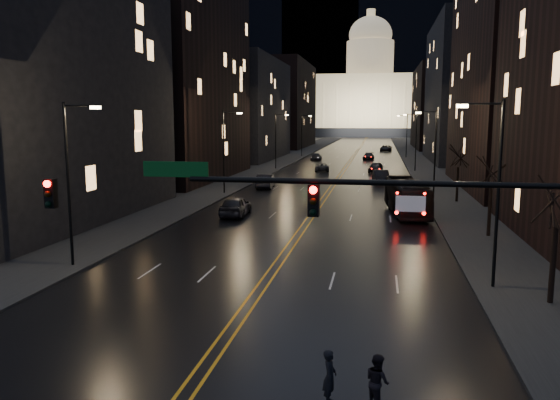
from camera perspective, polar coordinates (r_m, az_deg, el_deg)
The scene contains 37 objects.
ground at distance 19.34m, azimuth -7.41°, elevation -16.40°, with size 900.00×900.00×0.00m, color black.
road at distance 147.00m, azimuth 8.19°, elevation 5.24°, with size 20.00×320.00×0.02m, color black.
sidewalk_left at distance 148.18m, azimuth 2.75°, elevation 5.37°, with size 8.00×320.00×0.16m, color black.
sidewalk_right at distance 147.15m, azimuth 13.67°, elevation 5.12°, with size 8.00×320.00×0.16m, color black.
center_line at distance 147.00m, azimuth 8.19°, elevation 5.25°, with size 0.62×320.00×0.01m, color orange.
building_left_near at distance 46.96m, azimuth -24.53°, elevation 11.26°, with size 12.00×28.00×22.00m, color black.
building_left_mid at distance 75.70m, azimuth -10.45°, elevation 12.81°, with size 12.00×30.00×28.00m, color black.
building_left_far at distance 111.87m, azimuth -3.43°, elevation 9.44°, with size 12.00×34.00×20.00m, color black.
building_left_dist at distance 158.95m, azimuth 0.73°, elevation 9.89°, with size 12.00×40.00×24.00m, color black.
building_right_tall at distance 69.32m, azimuth 24.21°, elevation 16.80°, with size 12.00×30.00×38.00m, color black.
building_right_mid at distance 109.89m, azimuth 18.75°, elevation 10.59°, with size 12.00×34.00×26.00m, color black.
building_right_dist at distance 157.47m, azimuth 16.18°, elevation 9.21°, with size 12.00×40.00×22.00m, color black.
mountain_ridge at distance 402.22m, azimuth 15.77°, elevation 16.31°, with size 520.00×60.00×130.00m, color black.
capitol at distance 266.89m, azimuth 9.28°, elevation 10.32°, with size 90.00×50.00×58.50m.
traffic_signal at distance 16.95m, azimuth 11.64°, elevation -1.93°, with size 17.29×0.45×7.00m.
streetlamp_right_near at distance 27.38m, azimuth 21.51°, elevation 1.54°, with size 2.13×0.25×9.00m.
streetlamp_left_near at distance 31.40m, azimuth -21.00°, elevation 2.38°, with size 2.13×0.25×9.00m.
streetlamp_right_mid at distance 57.01m, azimuth 15.74°, elevation 5.12°, with size 2.13×0.25×9.00m.
streetlamp_left_mid at distance 59.05m, azimuth -5.74°, elevation 5.50°, with size 2.13×0.25×9.00m.
streetlamp_right_far at distance 86.90m, azimuth 13.91°, elevation 6.24°, with size 2.13×0.25×9.00m.
streetlamp_left_far at distance 88.25m, azimuth -0.33°, elevation 6.52°, with size 2.13×0.25×9.00m.
streetlamp_right_dist at distance 116.84m, azimuth 13.02°, elevation 6.79°, with size 2.13×0.25×9.00m.
streetlamp_left_dist at distance 117.85m, azimuth 2.38°, elevation 7.01°, with size 2.13×0.25×9.00m.
tree_right_near at distance 26.05m, azimuth 27.00°, elevation -0.36°, with size 2.40×2.40×6.65m.
tree_right_mid at distance 39.57m, azimuth 21.26°, elevation 2.71°, with size 2.40×2.40×6.65m.
tree_right_far at distance 55.31m, azimuth 18.17°, elevation 4.35°, with size 2.40×2.40×6.65m.
bus at distance 47.98m, azimuth 13.09°, elevation 0.32°, with size 2.49×10.65×2.97m, color black.
oncoming_car_a at distance 45.97m, azimuth -4.68°, elevation -0.63°, with size 2.02×5.02×1.71m, color black.
oncoming_car_b at distance 64.32m, azimuth -1.51°, elevation 1.99°, with size 1.78×5.11×1.68m, color black.
oncoming_car_c at distance 85.16m, azimuth 4.41°, elevation 3.43°, with size 2.17×4.70×1.31m, color black.
oncoming_car_d at distance 107.83m, azimuth 3.80°, elevation 4.53°, with size 1.99×4.90×1.42m, color black.
receding_car_a at distance 69.87m, azimuth 10.50°, elevation 2.38°, with size 1.81×5.19×1.71m, color black.
receding_car_b at distance 84.45m, azimuth 9.97°, elevation 3.38°, with size 1.86×4.63×1.58m, color black.
receding_car_c at distance 110.29m, azimuth 9.24°, elevation 4.53°, with size 1.98×4.86×1.41m, color black.
receding_car_d at distance 140.56m, azimuth 11.00°, elevation 5.34°, with size 2.59×5.61×1.56m, color black.
pedestrian_a at distance 16.44m, azimuth 5.21°, elevation -17.94°, with size 0.59×0.39×1.61m, color black.
pedestrian_b at distance 16.40m, azimuth 10.14°, elevation -18.14°, with size 0.78×0.43×1.60m, color black.
Camera 1 is at (5.47, -16.68, 8.12)m, focal length 35.00 mm.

